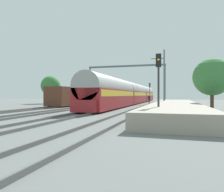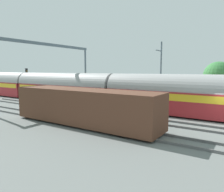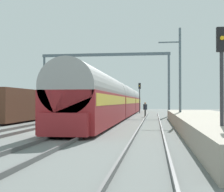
{
  "view_description": "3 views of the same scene",
  "coord_description": "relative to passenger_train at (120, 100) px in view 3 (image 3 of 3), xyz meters",
  "views": [
    {
      "loc": [
        9.66,
        -21.38,
        1.7
      ],
      "look_at": [
        1.97,
        4.72,
        1.57
      ],
      "focal_mm": 33.95,
      "sensor_mm": 36.0,
      "label": 1
    },
    {
      "loc": [
        -18.76,
        -1.34,
        4.38
      ],
      "look_at": [
        0.71,
        11.5,
        1.54
      ],
      "focal_mm": 34.41,
      "sensor_mm": 36.0,
      "label": 2
    },
    {
      "loc": [
        6.21,
        -18.97,
        1.79
      ],
      "look_at": [
        0.98,
        20.68,
        2.47
      ],
      "focal_mm": 52.33,
      "sensor_mm": 36.0,
      "label": 3
    }
  ],
  "objects": [
    {
      "name": "railway_signal_near",
      "position": [
        6.66,
        -27.05,
        0.94
      ],
      "size": [
        0.36,
        0.3,
        4.51
      ],
      "color": "#2D2D33",
      "rests_on": "ground"
    },
    {
      "name": "track_west",
      "position": [
        -3.94,
        -20.36,
        -1.89
      ],
      "size": [
        1.52,
        60.0,
        0.16
      ],
      "color": "#5A595A",
      "rests_on": "ground"
    },
    {
      "name": "track_east",
      "position": [
        0.0,
        -20.36,
        -1.89
      ],
      "size": [
        1.52,
        60.0,
        0.16
      ],
      "color": "#5A595A",
      "rests_on": "ground"
    },
    {
      "name": "platform",
      "position": [
        7.76,
        -18.36,
        -1.52
      ],
      "size": [
        4.4,
        28.0,
        0.9
      ],
      "color": "#A39989",
      "rests_on": "ground"
    },
    {
      "name": "ground",
      "position": [
        -1.97,
        -20.36,
        -1.97
      ],
      "size": [
        120.0,
        120.0,
        0.0
      ],
      "primitive_type": "plane",
      "color": "slate"
    },
    {
      "name": "track_far_east",
      "position": [
        3.94,
        -20.36,
        -1.89
      ],
      "size": [
        1.52,
        60.0,
        0.16
      ],
      "color": "#5A595A",
      "rests_on": "ground"
    },
    {
      "name": "passenger_train",
      "position": [
        0.0,
        0.0,
        0.0
      ],
      "size": [
        2.93,
        49.2,
        3.82
      ],
      "color": "maroon",
      "rests_on": "ground"
    },
    {
      "name": "railway_signal_far",
      "position": [
        1.92,
        10.71,
        1.02
      ],
      "size": [
        0.36,
        0.3,
        4.64
      ],
      "color": "#2D2D33",
      "rests_on": "ground"
    },
    {
      "name": "person_crossing",
      "position": [
        3.12,
        -1.42,
        -0.94
      ],
      "size": [
        0.45,
        0.46,
        1.73
      ],
      "rotation": [
        0.0,
        0.0,
        3.96
      ],
      "color": "#383838",
      "rests_on": "ground"
    },
    {
      "name": "catenary_gantry",
      "position": [
        -1.97,
        1.03,
        3.91
      ],
      "size": [
        16.22,
        0.28,
        7.86
      ],
      "color": "slate",
      "rests_on": "ground"
    },
    {
      "name": "freight_car",
      "position": [
        -7.88,
        -10.48,
        -0.5
      ],
      "size": [
        2.8,
        13.0,
        2.7
      ],
      "color": "#563323",
      "rests_on": "ground"
    },
    {
      "name": "catenary_pole_east_mid",
      "position": [
        6.29,
        -11.49,
        2.18
      ],
      "size": [
        1.9,
        0.2,
        8.0
      ],
      "color": "slate",
      "rests_on": "ground"
    }
  ]
}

